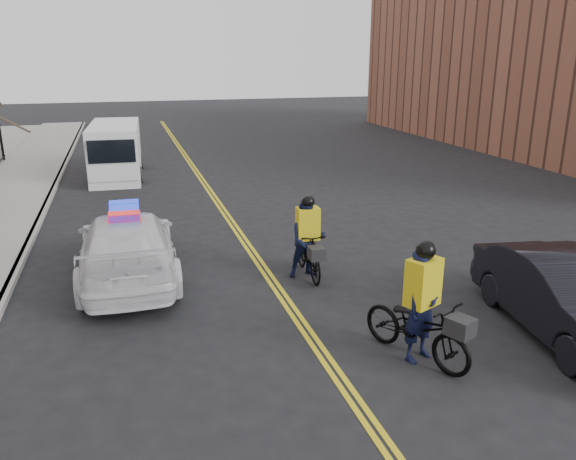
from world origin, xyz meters
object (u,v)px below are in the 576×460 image
(police_cruiser, at_px, (127,246))
(cyclist_near, at_px, (421,319))
(cyclist_far, at_px, (308,245))
(dark_sedan, at_px, (567,297))
(cargo_van, at_px, (116,152))

(police_cruiser, relative_size, cyclist_near, 2.34)
(police_cruiser, height_order, cyclist_far, cyclist_far)
(dark_sedan, height_order, cyclist_near, cyclist_near)
(dark_sedan, distance_m, cargo_van, 19.62)
(cyclist_near, bearing_deg, police_cruiser, 107.85)
(cyclist_far, bearing_deg, dark_sedan, -45.82)
(police_cruiser, bearing_deg, cyclist_near, 132.40)
(cyclist_near, height_order, cyclist_far, cyclist_near)
(police_cruiser, bearing_deg, dark_sedan, 146.39)
(police_cruiser, relative_size, cargo_van, 0.99)
(dark_sedan, distance_m, cyclist_far, 5.73)
(dark_sedan, xyz_separation_m, cargo_van, (-8.26, 17.79, 0.36))
(cargo_van, relative_size, cyclist_far, 2.76)
(cyclist_far, bearing_deg, cyclist_near, -78.60)
(police_cruiser, xyz_separation_m, cyclist_far, (4.20, -1.18, -0.01))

